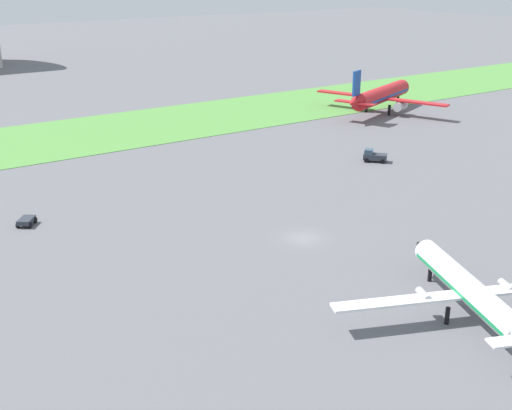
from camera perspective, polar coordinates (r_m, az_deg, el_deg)
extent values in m
plane|color=slate|center=(75.81, 4.07, -2.82)|extent=(600.00, 600.00, 0.00)
cube|color=#549342|center=(126.29, -13.07, 6.11)|extent=(360.00, 28.00, 0.08)
cylinder|color=red|center=(141.60, 10.72, 9.30)|extent=(21.25, 10.97, 3.29)
cone|color=black|center=(152.48, 12.59, 9.92)|extent=(3.97, 4.10, 3.23)
cone|color=red|center=(130.31, 8.43, 8.69)|extent=(4.98, 4.29, 2.96)
cube|color=#19479E|center=(141.65, 10.71, 9.20)|extent=(20.16, 10.59, 0.46)
cube|color=red|center=(144.16, 7.97, 9.40)|extent=(7.22, 14.13, 0.33)
cube|color=red|center=(138.49, 13.33, 8.62)|extent=(7.22, 14.13, 0.33)
cylinder|color=#B7BABF|center=(143.27, 8.88, 8.81)|extent=(4.00, 3.00, 1.81)
cylinder|color=#B7BABF|center=(139.65, 12.30, 8.30)|extent=(4.00, 3.00, 1.81)
cube|color=#19479E|center=(130.19, 8.64, 10.30)|extent=(2.65, 1.36, 4.79)
cube|color=red|center=(131.76, 7.73, 8.81)|extent=(3.21, 4.56, 0.26)
cube|color=red|center=(129.98, 9.39, 8.57)|extent=(3.21, 4.56, 0.26)
cylinder|color=black|center=(150.23, 12.07, 8.76)|extent=(0.59, 0.59, 2.09)
cylinder|color=black|center=(141.82, 9.44, 8.28)|extent=(0.59, 0.59, 2.09)
cylinder|color=black|center=(139.77, 11.37, 7.98)|extent=(0.59, 0.59, 2.09)
cylinder|color=white|center=(61.39, 17.66, -6.75)|extent=(8.23, 15.98, 2.27)
cone|color=black|center=(68.59, 14.03, -3.48)|extent=(2.91, 2.94, 2.22)
cube|color=#198C4C|center=(61.46, 17.64, -6.89)|extent=(7.93, 15.16, 0.32)
cube|color=white|center=(58.53, 12.45, -8.04)|extent=(12.15, 6.15, 0.23)
cylinder|color=#B7BABF|center=(59.93, 14.18, -7.49)|extent=(1.35, 1.95, 0.73)
cylinder|color=#B7BABF|center=(63.67, 20.70, -6.53)|extent=(1.35, 1.95, 0.73)
cube|color=white|center=(53.81, 20.88, -10.89)|extent=(3.45, 2.45, 0.18)
cylinder|color=black|center=(67.54, 14.72, -5.72)|extent=(0.41, 0.41, 1.59)
cylinder|color=black|center=(60.38, 16.10, -9.12)|extent=(0.41, 0.41, 1.59)
cylinder|color=black|center=(62.49, 19.79, -8.51)|extent=(0.41, 0.41, 1.59)
cube|color=#2D333D|center=(106.04, 10.19, 4.10)|extent=(3.75, 3.88, 0.90)
cube|color=#334C60|center=(105.89, 9.67, 4.56)|extent=(1.99, 1.97, 0.70)
cylinder|color=black|center=(105.38, 9.45, 3.79)|extent=(0.65, 0.69, 0.70)
cylinder|color=black|center=(107.11, 9.54, 4.05)|extent=(0.65, 0.69, 0.70)
cylinder|color=black|center=(105.24, 10.82, 3.68)|extent=(0.65, 0.69, 0.70)
cylinder|color=black|center=(106.96, 10.88, 3.94)|extent=(0.65, 0.69, 0.70)
cube|color=#2D333D|center=(83.53, -19.11, -1.25)|extent=(2.65, 2.82, 0.55)
cylinder|color=black|center=(84.63, -19.36, -1.21)|extent=(0.62, 0.71, 0.70)
cylinder|color=black|center=(84.07, -18.41, -1.23)|extent=(0.62, 0.71, 0.70)
cylinder|color=black|center=(83.19, -19.78, -1.62)|extent=(0.62, 0.71, 0.70)
cylinder|color=black|center=(82.63, -18.82, -1.65)|extent=(0.62, 0.71, 0.70)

